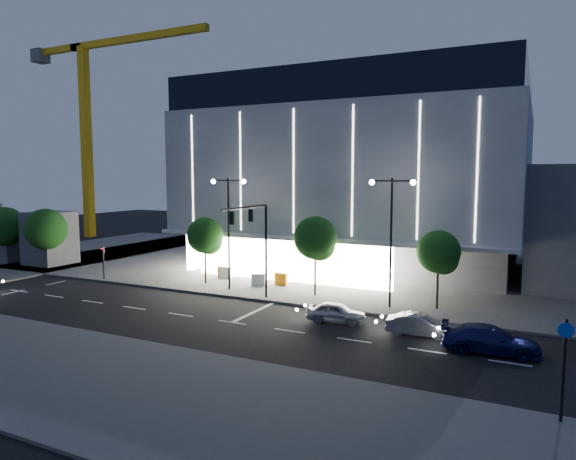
% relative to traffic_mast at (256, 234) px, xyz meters
% --- Properties ---
extents(ground, '(160.00, 160.00, 0.00)m').
position_rel_traffic_mast_xyz_m(ground, '(-1.00, -3.34, -5.03)').
color(ground, black).
rests_on(ground, ground).
extents(sidewalk_museum, '(70.00, 40.00, 0.15)m').
position_rel_traffic_mast_xyz_m(sidewalk_museum, '(4.00, 20.66, -4.95)').
color(sidewalk_museum, '#474747').
rests_on(sidewalk_museum, ground).
extents(sidewalk_near, '(70.00, 10.00, 0.15)m').
position_rel_traffic_mast_xyz_m(sidewalk_near, '(4.00, -15.34, -4.95)').
color(sidewalk_near, '#474747').
rests_on(sidewalk_near, ground).
extents(sidewalk_west, '(16.00, 50.00, 0.15)m').
position_rel_traffic_mast_xyz_m(sidewalk_west, '(-31.00, 6.66, -4.95)').
color(sidewalk_west, '#474747').
rests_on(sidewalk_west, ground).
extents(museum, '(30.00, 25.80, 18.00)m').
position_rel_traffic_mast_xyz_m(museum, '(1.98, 18.97, 4.25)').
color(museum, '#4C4C51').
rests_on(museum, ground).
extents(traffic_mast, '(0.33, 5.89, 7.07)m').
position_rel_traffic_mast_xyz_m(traffic_mast, '(0.00, 0.00, 0.00)').
color(traffic_mast, black).
rests_on(traffic_mast, ground).
extents(street_lamp_west, '(3.16, 0.36, 9.00)m').
position_rel_traffic_mast_xyz_m(street_lamp_west, '(-4.00, 2.66, 0.93)').
color(street_lamp_west, black).
rests_on(street_lamp_west, ground).
extents(street_lamp_east, '(3.16, 0.36, 9.00)m').
position_rel_traffic_mast_xyz_m(street_lamp_east, '(9.00, 2.66, 0.93)').
color(street_lamp_east, black).
rests_on(street_lamp_east, ground).
extents(ped_signal_far, '(0.22, 0.24, 3.00)m').
position_rel_traffic_mast_xyz_m(ped_signal_far, '(-16.00, 1.16, -3.14)').
color(ped_signal_far, black).
rests_on(ped_signal_far, ground).
extents(cycle_sign_pole, '(0.56, 0.13, 4.00)m').
position_rel_traffic_mast_xyz_m(cycle_sign_pole, '(19.00, -10.85, -2.74)').
color(cycle_sign_pole, black).
rests_on(cycle_sign_pole, ground).
extents(tower_crane, '(32.00, 2.00, 28.50)m').
position_rel_traffic_mast_xyz_m(tower_crane, '(-41.92, 24.66, 15.48)').
color(tower_crane, gold).
rests_on(tower_crane, ground).
extents(tree_left, '(3.02, 3.02, 5.72)m').
position_rel_traffic_mast_xyz_m(tree_left, '(-6.97, 3.68, -0.99)').
color(tree_left, black).
rests_on(tree_left, ground).
extents(tree_mid, '(3.25, 3.25, 6.15)m').
position_rel_traffic_mast_xyz_m(tree_mid, '(3.03, 3.68, -0.69)').
color(tree_mid, black).
rests_on(tree_mid, ground).
extents(tree_right, '(2.91, 2.91, 5.51)m').
position_rel_traffic_mast_xyz_m(tree_right, '(12.03, 3.68, -1.14)').
color(tree_right, black).
rests_on(tree_right, ground).
extents(car_lead, '(3.79, 1.75, 1.26)m').
position_rel_traffic_mast_xyz_m(car_lead, '(6.84, -1.97, -4.40)').
color(car_lead, '#ABAEB3').
rests_on(car_lead, ground).
extents(car_second, '(3.86, 1.53, 1.25)m').
position_rel_traffic_mast_xyz_m(car_second, '(12.09, -2.36, -4.40)').
color(car_second, '#A2A3AA').
rests_on(car_second, ground).
extents(car_third, '(5.06, 2.46, 1.42)m').
position_rel_traffic_mast_xyz_m(car_third, '(15.98, -3.67, -4.32)').
color(car_third, '#151652').
rests_on(car_third, ground).
extents(barrier_a, '(1.13, 0.49, 1.00)m').
position_rel_traffic_mast_xyz_m(barrier_a, '(-6.85, 6.21, -4.38)').
color(barrier_a, orange).
rests_on(barrier_a, sidewalk_museum).
extents(barrier_b, '(1.11, 0.32, 1.00)m').
position_rel_traffic_mast_xyz_m(barrier_b, '(-6.63, 6.13, -4.38)').
color(barrier_b, white).
rests_on(barrier_b, sidewalk_museum).
extents(barrier_c, '(1.12, 0.35, 1.00)m').
position_rel_traffic_mast_xyz_m(barrier_c, '(-0.94, 5.74, -4.38)').
color(barrier_c, orange).
rests_on(barrier_c, sidewalk_museum).
extents(barrier_d, '(1.11, 0.65, 1.00)m').
position_rel_traffic_mast_xyz_m(barrier_d, '(-2.48, 4.63, -4.38)').
color(barrier_d, silver).
rests_on(barrier_d, sidewalk_museum).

